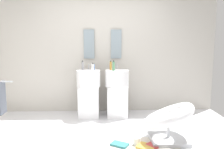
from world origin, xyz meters
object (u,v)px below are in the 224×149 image
Objects in this scene: magazine_teal at (120,144)px; soap_bottle_white at (93,67)px; towel_rack at (0,99)px; pedestal_sink_right at (117,92)px; magazine_ochre at (147,147)px; soap_bottle_green at (114,66)px; soap_bottle_amber at (111,66)px; soap_bottle_blue at (94,67)px; coffee_mug at (137,141)px; pedestal_sink_left at (89,92)px; magazine_red at (156,144)px; lounge_chair at (169,119)px; soap_bottle_grey at (83,65)px.

soap_bottle_white is (-0.43, 1.24, 0.99)m from magazine_teal.
pedestal_sink_right is at bearing 28.16° from towel_rack.
magazine_ochre is 1.69m from soap_bottle_green.
pedestal_sink_right is 0.54m from soap_bottle_amber.
soap_bottle_amber reaches higher than soap_bottle_blue.
pedestal_sink_left is at bearing 120.15° from coffee_mug.
pedestal_sink_left is at bearing 88.62° from magazine_red.
soap_bottle_white is at bearing 140.27° from magazine_teal.
soap_bottle_blue is at bearing 153.14° from magazine_ochre.
lounge_chair is (1.27, -1.20, -0.16)m from pedestal_sink_left.
soap_bottle_amber reaches higher than coffee_mug.
pedestal_sink_right reaches higher than magazine_teal.
towel_rack is 8.90× the size of coffee_mug.
soap_bottle_grey is at bearing 159.84° from soap_bottle_green.
soap_bottle_grey is 1.16× the size of soap_bottle_white.
coffee_mug reaches higher than magazine_red.
pedestal_sink_left is 4.21× the size of magazine_ochre.
magazine_red is 2.47× the size of coffee_mug.
coffee_mug is at bearing -61.02° from soap_bottle_white.
pedestal_sink_right is 5.31× the size of soap_bottle_green.
soap_bottle_white reaches higher than towel_rack.
soap_bottle_blue is at bearing 172.69° from soap_bottle_green.
soap_bottle_blue is (-0.38, 0.05, -0.03)m from soap_bottle_green.
soap_bottle_green is (-0.41, 1.29, 1.01)m from magazine_ochre.
pedestal_sink_right is at bearing 10.53° from soap_bottle_amber.
soap_bottle_green is at bearing -20.16° from soap_bottle_grey.
pedestal_sink_right is 0.68m from soap_bottle_blue.
towel_rack is 2.31m from magazine_ochre.
pedestal_sink_right is at bearing -7.82° from soap_bottle_grey.
lounge_chair is at bearing -4.56° from towel_rack.
magazine_red is at bearing -146.41° from lounge_chair.
soap_bottle_green reaches higher than magazine_ochre.
pedestal_sink_left is 0.68m from soap_bottle_amber.
magazine_teal is at bearing -159.26° from magazine_ochre.
soap_bottle_green is at bearing 103.13° from coffee_mug.
soap_bottle_grey is 1.24× the size of soap_bottle_blue.
soap_bottle_amber is 1.29× the size of soap_bottle_blue.
soap_bottle_green reaches higher than soap_bottle_white.
magazine_red is at bearing -65.37° from soap_bottle_amber.
soap_bottle_white is 0.36m from soap_bottle_amber.
soap_bottle_amber reaches higher than magazine_ochre.
towel_rack is 3.92× the size of magazine_teal.
magazine_red is 2.10m from soap_bottle_grey.
magazine_teal is 0.98× the size of magazine_ochre.
pedestal_sink_right is 1.42m from magazine_teal.
pedestal_sink_left is at bearing -39.00° from soap_bottle_grey.
magazine_teal is 1.36× the size of soap_bottle_grey.
soap_bottle_grey reaches higher than soap_bottle_white.
pedestal_sink_left reaches higher than magazine_red.
magazine_teal reaches higher than magazine_ochre.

